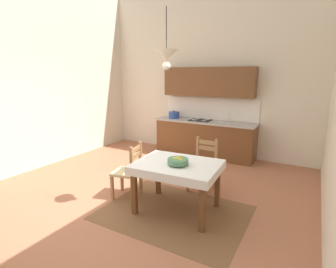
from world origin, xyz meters
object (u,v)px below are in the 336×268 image
object	(u,v)px
kitchen_cabinetry	(205,122)
pendant_lamp	(166,56)
fruit_bowl	(178,161)
dining_table	(177,172)
dining_chair_kitchen_side	(203,166)
dining_chair_tv_side	(129,172)

from	to	relation	value
kitchen_cabinetry	pendant_lamp	bearing A→B (deg)	-79.42
fruit_bowl	dining_table	bearing A→B (deg)	123.68
pendant_lamp	dining_chair_kitchen_side	bearing A→B (deg)	77.72
dining_chair_tv_side	fruit_bowl	distance (m)	1.03
kitchen_cabinetry	fruit_bowl	xyz separation A→B (m)	(0.73, -2.90, -0.04)
kitchen_cabinetry	dining_chair_kitchen_side	xyz separation A→B (m)	(0.74, -1.95, -0.41)
fruit_bowl	dining_chair_tv_side	bearing A→B (deg)	175.56
dining_chair_kitchen_side	fruit_bowl	size ratio (longest dim) A/B	3.10
dining_table	pendant_lamp	xyz separation A→B (m)	(-0.15, -0.06, 1.65)
dining_table	dining_chair_kitchen_side	distance (m)	0.89
fruit_bowl	pendant_lamp	size ratio (longest dim) A/B	0.37
kitchen_cabinetry	dining_table	distance (m)	2.92
kitchen_cabinetry	dining_table	world-z (taller)	kitchen_cabinetry
kitchen_cabinetry	dining_table	size ratio (longest dim) A/B	1.96
dining_chair_tv_side	fruit_bowl	size ratio (longest dim) A/B	3.10
fruit_bowl	pendant_lamp	xyz separation A→B (m)	(-0.19, 0.00, 1.46)
dining_chair_tv_side	pendant_lamp	world-z (taller)	pendant_lamp
dining_table	pendant_lamp	bearing A→B (deg)	-156.62
fruit_bowl	kitchen_cabinetry	bearing A→B (deg)	104.18
kitchen_cabinetry	fruit_bowl	distance (m)	2.99
dining_chair_kitchen_side	pendant_lamp	bearing A→B (deg)	-102.28
dining_table	dining_chair_tv_side	world-z (taller)	dining_chair_tv_side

